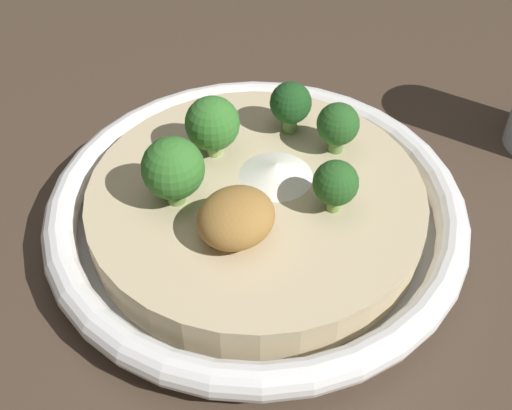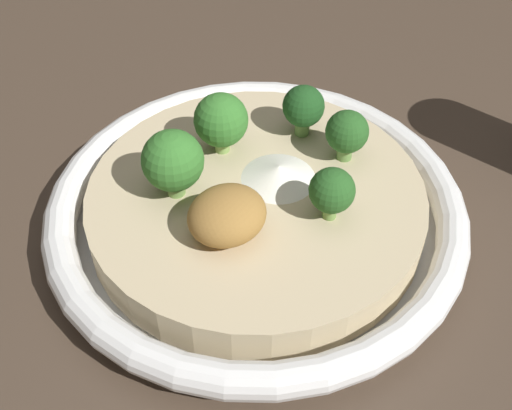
{
  "view_description": "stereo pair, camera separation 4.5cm",
  "coord_description": "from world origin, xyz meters",
  "px_view_note": "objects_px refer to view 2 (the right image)",
  "views": [
    {
      "loc": [
        0.23,
        0.22,
        0.34
      ],
      "look_at": [
        0.0,
        0.0,
        0.02
      ],
      "focal_mm": 45.0,
      "sensor_mm": 36.0,
      "label": 1
    },
    {
      "loc": [
        0.2,
        0.25,
        0.34
      ],
      "look_at": [
        0.0,
        0.0,
        0.02
      ],
      "focal_mm": 45.0,
      "sensor_mm": 36.0,
      "label": 2
    }
  ],
  "objects_px": {
    "broccoli_left": "(303,107)",
    "broccoli_back": "(332,191)",
    "risotto_bowl": "(256,210)",
    "broccoli_right": "(173,161)",
    "broccoli_front_left": "(221,121)",
    "broccoli_back_left": "(347,133)"
  },
  "relations": [
    {
      "from": "broccoli_left",
      "to": "broccoli_right",
      "type": "xyz_separation_m",
      "value": [
        0.11,
        -0.0,
        0.0
      ]
    },
    {
      "from": "risotto_bowl",
      "to": "broccoli_left",
      "type": "xyz_separation_m",
      "value": [
        -0.07,
        -0.03,
        0.04
      ]
    },
    {
      "from": "risotto_bowl",
      "to": "broccoli_back",
      "type": "height_order",
      "value": "broccoli_back"
    },
    {
      "from": "broccoli_front_left",
      "to": "broccoli_right",
      "type": "xyz_separation_m",
      "value": [
        0.05,
        0.02,
        0.0
      ]
    },
    {
      "from": "broccoli_left",
      "to": "broccoli_back",
      "type": "bearing_deg",
      "value": 60.71
    },
    {
      "from": "broccoli_right",
      "to": "risotto_bowl",
      "type": "bearing_deg",
      "value": 144.23
    },
    {
      "from": "risotto_bowl",
      "to": "broccoli_right",
      "type": "xyz_separation_m",
      "value": [
        0.04,
        -0.03,
        0.05
      ]
    },
    {
      "from": "broccoli_front_left",
      "to": "broccoli_back_left",
      "type": "relative_size",
      "value": 1.19
    },
    {
      "from": "risotto_bowl",
      "to": "broccoli_front_left",
      "type": "bearing_deg",
      "value": -98.4
    },
    {
      "from": "risotto_bowl",
      "to": "broccoli_back_left",
      "type": "relative_size",
      "value": 7.54
    },
    {
      "from": "broccoli_left",
      "to": "broccoli_back_left",
      "type": "bearing_deg",
      "value": 97.78
    },
    {
      "from": "broccoli_front_left",
      "to": "broccoli_back",
      "type": "bearing_deg",
      "value": 98.92
    },
    {
      "from": "risotto_bowl",
      "to": "broccoli_left",
      "type": "relative_size",
      "value": 7.29
    },
    {
      "from": "broccoli_left",
      "to": "broccoli_front_left",
      "type": "relative_size",
      "value": 0.87
    },
    {
      "from": "risotto_bowl",
      "to": "broccoli_back",
      "type": "distance_m",
      "value": 0.07
    },
    {
      "from": "broccoli_left",
      "to": "broccoli_back",
      "type": "relative_size",
      "value": 1.06
    },
    {
      "from": "broccoli_back_left",
      "to": "broccoli_front_left",
      "type": "bearing_deg",
      "value": -43.83
    },
    {
      "from": "broccoli_front_left",
      "to": "broccoli_right",
      "type": "bearing_deg",
      "value": 18.8
    },
    {
      "from": "broccoli_right",
      "to": "broccoli_left",
      "type": "bearing_deg",
      "value": 177.94
    },
    {
      "from": "broccoli_front_left",
      "to": "broccoli_right",
      "type": "relative_size",
      "value": 0.94
    },
    {
      "from": "broccoli_front_left",
      "to": "broccoli_back",
      "type": "height_order",
      "value": "broccoli_front_left"
    },
    {
      "from": "broccoli_back",
      "to": "broccoli_back_left",
      "type": "xyz_separation_m",
      "value": [
        -0.05,
        -0.04,
        0.0
      ]
    }
  ]
}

